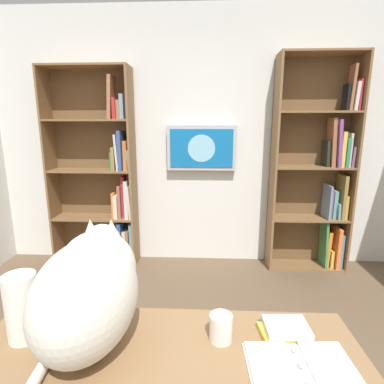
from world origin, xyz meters
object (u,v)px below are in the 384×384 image
Objects in this scene: cat at (91,287)px; coffee_mug at (221,328)px; desk_book_stack at (285,330)px; wall_mounted_tv at (202,148)px; bookshelf_right at (104,178)px; paper_towel_roll at (22,307)px; bookshelf_left at (320,173)px; open_binder at (302,368)px.

cat is 0.47m from coffee_mug.
wall_mounted_tv is at bearing -81.43° from desk_book_stack.
paper_towel_roll is (-0.46, 2.22, -0.06)m from bookshelf_right.
bookshelf_left is 2.35m from desk_book_stack.
bookshelf_right is 2.86× the size of wall_mounted_tv.
cat is at bearing -9.00° from open_binder.
open_binder is 1.42× the size of paper_towel_roll.
open_binder is at bearing 98.24° from wall_mounted_tv.
wall_mounted_tv reaches higher than paper_towel_roll.
bookshelf_right reaches higher than coffee_mug.
bookshelf_left is 22.81× the size of coffee_mug.
desk_book_stack is at bearing -86.45° from open_binder.
desk_book_stack is (-0.92, -0.06, -0.10)m from paper_towel_roll.
bookshelf_right is 2.33m from cat.
cat is 1.80× the size of open_binder.
wall_mounted_tv is 3.05× the size of paper_towel_roll.
paper_towel_roll reaches higher than desk_book_stack.
desk_book_stack reaches higher than open_binder.
open_binder is at bearing 120.87° from bookshelf_right.
wall_mounted_tv is at bearing -98.34° from cat.
coffee_mug is (-0.44, -0.02, -0.15)m from cat.
open_binder is 0.16m from desk_book_stack.
cat is at bearing 54.76° from bookshelf_left.
bookshelf_left is 1.26m from wall_mounted_tv.
coffee_mug is at bearing -178.00° from cat.
bookshelf_left is 1.05× the size of bookshelf_right.
paper_towel_roll is (0.24, 0.00, -0.08)m from cat.
bookshelf_left is 2.27m from bookshelf_right.
bookshelf_left reaches higher than paper_towel_roll.
open_binder is (-1.39, 2.33, -0.17)m from bookshelf_right.
wall_mounted_tv is 2.41m from paper_towel_roll.
desk_book_stack is at bearing 122.51° from bookshelf_right.
bookshelf_right reaches higher than paper_towel_roll.
open_binder is 0.94m from paper_towel_roll.
bookshelf_left is 6.46× the size of open_binder.
open_binder is (-0.69, 0.11, -0.19)m from cat.
wall_mounted_tv is 1.19× the size of cat.
coffee_mug is at bearing 62.98° from bookshelf_left.
cat is (0.34, 2.30, -0.30)m from wall_mounted_tv.
cat reaches higher than paper_towel_roll.
paper_towel_roll is at bearing 3.48° from desk_book_stack.
bookshelf_right reaches higher than cat.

